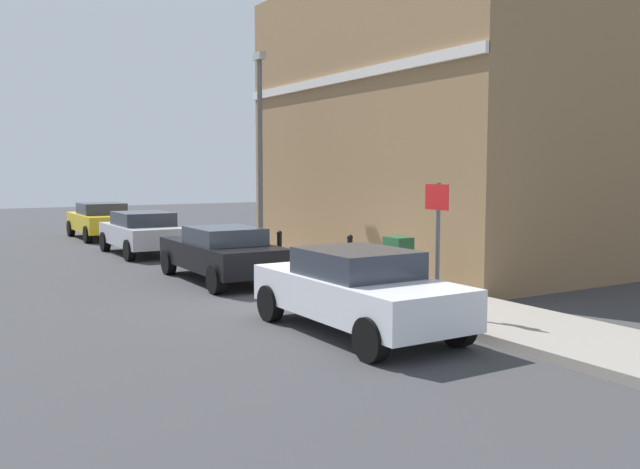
{
  "coord_description": "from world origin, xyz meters",
  "views": [
    {
      "loc": [
        -6.57,
        -11.83,
        2.66
      ],
      "look_at": [
        1.4,
        1.38,
        1.2
      ],
      "focal_mm": 38.2,
      "sensor_mm": 36.0,
      "label": 1
    }
  ],
  "objects_px": {
    "bollard_far_kerb": "(279,250)",
    "car_yellow": "(101,220)",
    "car_silver": "(143,232)",
    "street_sign": "(437,228)",
    "car_black": "(222,252)",
    "lamppost": "(260,147)",
    "utility_cabinet": "(398,267)",
    "bollard_near_cabinet": "(350,255)",
    "car_white": "(357,289)"
  },
  "relations": [
    {
      "from": "car_white",
      "to": "utility_cabinet",
      "type": "xyz_separation_m",
      "value": [
        2.35,
        1.95,
        -0.04
      ]
    },
    {
      "from": "utility_cabinet",
      "to": "bollard_far_kerb",
      "type": "bearing_deg",
      "value": 102.34
    },
    {
      "from": "car_black",
      "to": "lamppost",
      "type": "bearing_deg",
      "value": -44.63
    },
    {
      "from": "bollard_near_cabinet",
      "to": "lamppost",
      "type": "xyz_separation_m",
      "value": [
        -0.25,
        4.13,
        2.6
      ]
    },
    {
      "from": "bollard_near_cabinet",
      "to": "bollard_far_kerb",
      "type": "xyz_separation_m",
      "value": [
        -0.91,
        1.76,
        0.0
      ]
    },
    {
      "from": "bollard_near_cabinet",
      "to": "lamppost",
      "type": "relative_size",
      "value": 0.18
    },
    {
      "from": "car_white",
      "to": "lamppost",
      "type": "height_order",
      "value": "lamppost"
    },
    {
      "from": "car_white",
      "to": "car_silver",
      "type": "height_order",
      "value": "car_white"
    },
    {
      "from": "utility_cabinet",
      "to": "car_silver",
      "type": "bearing_deg",
      "value": 102.45
    },
    {
      "from": "bollard_far_kerb",
      "to": "car_yellow",
      "type": "bearing_deg",
      "value": 96.37
    },
    {
      "from": "car_black",
      "to": "car_silver",
      "type": "distance_m",
      "value": 6.16
    },
    {
      "from": "car_black",
      "to": "car_yellow",
      "type": "xyz_separation_m",
      "value": [
        -0.02,
        11.97,
        0.03
      ]
    },
    {
      "from": "bollard_near_cabinet",
      "to": "street_sign",
      "type": "relative_size",
      "value": 0.45
    },
    {
      "from": "car_black",
      "to": "street_sign",
      "type": "height_order",
      "value": "street_sign"
    },
    {
      "from": "lamppost",
      "to": "utility_cabinet",
      "type": "bearing_deg",
      "value": -88.54
    },
    {
      "from": "car_white",
      "to": "lamppost",
      "type": "distance_m",
      "value": 8.71
    },
    {
      "from": "car_silver",
      "to": "bollard_near_cabinet",
      "type": "bearing_deg",
      "value": -164.35
    },
    {
      "from": "utility_cabinet",
      "to": "street_sign",
      "type": "height_order",
      "value": "street_sign"
    },
    {
      "from": "car_black",
      "to": "car_silver",
      "type": "relative_size",
      "value": 1.1
    },
    {
      "from": "car_silver",
      "to": "street_sign",
      "type": "height_order",
      "value": "street_sign"
    },
    {
      "from": "car_black",
      "to": "utility_cabinet",
      "type": "bearing_deg",
      "value": -151.37
    },
    {
      "from": "car_white",
      "to": "lamppost",
      "type": "xyz_separation_m",
      "value": [
        2.19,
        8.02,
        2.58
      ]
    },
    {
      "from": "car_silver",
      "to": "car_yellow",
      "type": "bearing_deg",
      "value": -0.94
    },
    {
      "from": "car_black",
      "to": "car_yellow",
      "type": "distance_m",
      "value": 11.97
    },
    {
      "from": "street_sign",
      "to": "bollard_near_cabinet",
      "type": "bearing_deg",
      "value": 77.78
    },
    {
      "from": "car_white",
      "to": "car_black",
      "type": "distance_m",
      "value": 6.03
    },
    {
      "from": "bollard_near_cabinet",
      "to": "bollard_far_kerb",
      "type": "distance_m",
      "value": 1.98
    },
    {
      "from": "car_yellow",
      "to": "street_sign",
      "type": "height_order",
      "value": "street_sign"
    },
    {
      "from": "car_white",
      "to": "car_yellow",
      "type": "xyz_separation_m",
      "value": [
        0.16,
        18.0,
        0.01
      ]
    },
    {
      "from": "car_white",
      "to": "car_silver",
      "type": "xyz_separation_m",
      "value": [
        0.09,
        12.19,
        0.0
      ]
    },
    {
      "from": "car_yellow",
      "to": "bollard_far_kerb",
      "type": "xyz_separation_m",
      "value": [
        1.38,
        -12.35,
        -0.03
      ]
    },
    {
      "from": "car_yellow",
      "to": "car_silver",
      "type": "bearing_deg",
      "value": 179.49
    },
    {
      "from": "car_black",
      "to": "car_silver",
      "type": "xyz_separation_m",
      "value": [
        -0.09,
        6.16,
        0.03
      ]
    },
    {
      "from": "car_silver",
      "to": "car_yellow",
      "type": "xyz_separation_m",
      "value": [
        0.07,
        5.81,
        0.01
      ]
    },
    {
      "from": "car_silver",
      "to": "utility_cabinet",
      "type": "height_order",
      "value": "car_silver"
    },
    {
      "from": "car_silver",
      "to": "car_yellow",
      "type": "height_order",
      "value": "car_yellow"
    },
    {
      "from": "car_black",
      "to": "car_yellow",
      "type": "relative_size",
      "value": 1.04
    },
    {
      "from": "car_black",
      "to": "car_silver",
      "type": "height_order",
      "value": "car_silver"
    },
    {
      "from": "car_yellow",
      "to": "utility_cabinet",
      "type": "xyz_separation_m",
      "value": [
        2.19,
        -16.05,
        -0.05
      ]
    },
    {
      "from": "car_white",
      "to": "car_silver",
      "type": "relative_size",
      "value": 1.05
    },
    {
      "from": "car_black",
      "to": "utility_cabinet",
      "type": "height_order",
      "value": "car_black"
    },
    {
      "from": "car_black",
      "to": "bollard_near_cabinet",
      "type": "bearing_deg",
      "value": -132.69
    },
    {
      "from": "car_black",
      "to": "bollard_near_cabinet",
      "type": "distance_m",
      "value": 3.12
    },
    {
      "from": "car_white",
      "to": "car_black",
      "type": "relative_size",
      "value": 0.95
    },
    {
      "from": "car_black",
      "to": "lamppost",
      "type": "height_order",
      "value": "lamppost"
    },
    {
      "from": "car_yellow",
      "to": "bollard_near_cabinet",
      "type": "height_order",
      "value": "car_yellow"
    },
    {
      "from": "car_black",
      "to": "bollard_near_cabinet",
      "type": "relative_size",
      "value": 4.18
    },
    {
      "from": "car_black",
      "to": "utility_cabinet",
      "type": "distance_m",
      "value": 4.62
    },
    {
      "from": "car_black",
      "to": "utility_cabinet",
      "type": "xyz_separation_m",
      "value": [
        2.17,
        -4.08,
        -0.01
      ]
    },
    {
      "from": "car_black",
      "to": "lamppost",
      "type": "xyz_separation_m",
      "value": [
        2.01,
        1.99,
        2.61
      ]
    }
  ]
}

